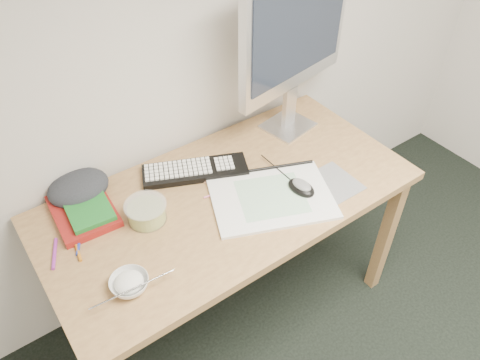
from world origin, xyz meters
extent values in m
plane|color=silver|center=(0.00, 1.80, 1.30)|extent=(3.60, 0.00, 3.60)
cube|color=tan|center=(0.57, 1.13, 0.36)|extent=(0.05, 0.05, 0.71)
cube|color=tan|center=(-0.73, 1.73, 0.36)|extent=(0.05, 0.05, 0.71)
cube|color=tan|center=(0.57, 1.73, 0.36)|extent=(0.05, 0.05, 0.71)
cube|color=tan|center=(-0.08, 1.43, 0.73)|extent=(1.40, 0.70, 0.03)
cube|color=gray|center=(0.26, 1.25, 0.75)|extent=(0.21, 0.19, 0.00)
cube|color=white|center=(0.04, 1.32, 0.76)|extent=(0.53, 0.46, 0.01)
cube|color=black|center=(-0.12, 1.60, 0.76)|extent=(0.42, 0.28, 0.02)
cube|color=silver|center=(0.38, 1.63, 0.75)|extent=(0.23, 0.21, 0.01)
cube|color=silver|center=(0.38, 1.63, 0.85)|extent=(0.07, 0.03, 0.19)
cube|color=silver|center=(0.38, 1.63, 1.19)|extent=(0.58, 0.14, 0.47)
cube|color=black|center=(0.38, 1.63, 1.20)|extent=(0.52, 0.10, 0.37)
ellipsoid|color=black|center=(0.15, 1.28, 0.78)|extent=(0.08, 0.12, 0.04)
imported|color=white|center=(-0.56, 1.26, 0.77)|extent=(0.15, 0.15, 0.04)
cylinder|color=#A8A8AA|center=(-0.57, 1.22, 0.79)|extent=(0.26, 0.04, 0.02)
cylinder|color=gold|center=(-0.38, 1.49, 0.79)|extent=(0.18, 0.18, 0.07)
cube|color=maroon|center=(-0.56, 1.65, 0.76)|extent=(0.22, 0.28, 0.03)
cube|color=#1B6C25|center=(-0.54, 1.63, 0.79)|extent=(0.16, 0.21, 0.02)
ellipsoid|color=#25262C|center=(-0.53, 1.75, 0.79)|extent=(0.23, 0.21, 0.08)
cylinder|color=pink|center=(-0.08, 1.45, 0.75)|extent=(0.17, 0.04, 0.01)
cylinder|color=tan|center=(-0.08, 1.47, 0.75)|extent=(0.11, 0.15, 0.01)
cylinder|color=black|center=(0.01, 1.48, 0.75)|extent=(0.16, 0.03, 0.01)
cylinder|color=#1D33A1|center=(-0.62, 1.53, 0.76)|extent=(0.06, 0.11, 0.01)
cylinder|color=#C37316|center=(-0.64, 1.50, 0.76)|extent=(0.03, 0.12, 0.01)
cylinder|color=purple|center=(-0.71, 1.52, 0.76)|extent=(0.06, 0.12, 0.01)
camera|label=1|loc=(-0.78, 0.38, 1.97)|focal=35.00mm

